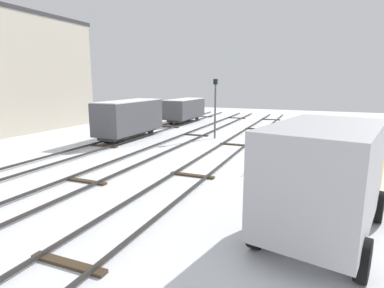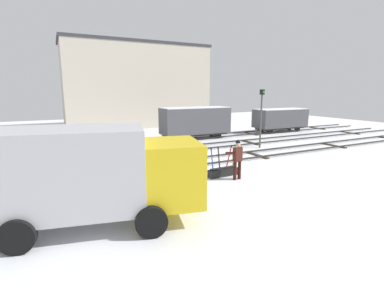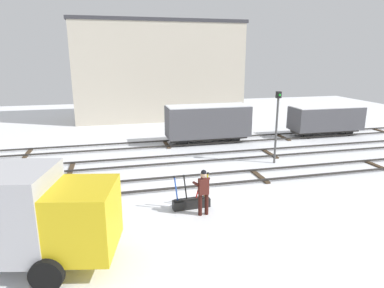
{
  "view_description": "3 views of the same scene",
  "coord_description": "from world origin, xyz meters",
  "px_view_note": "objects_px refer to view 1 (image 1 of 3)",
  "views": [
    {
      "loc": [
        -15.21,
        -4.84,
        3.93
      ],
      "look_at": [
        -1.48,
        0.86,
        0.94
      ],
      "focal_mm": 29.34,
      "sensor_mm": 36.0,
      "label": 1
    },
    {
      "loc": [
        -7.65,
        -13.39,
        3.97
      ],
      "look_at": [
        -0.4,
        1.24,
        0.86
      ],
      "focal_mm": 26.23,
      "sensor_mm": 36.0,
      "label": 2
    },
    {
      "loc": [
        -3.63,
        -14.76,
        5.96
      ],
      "look_at": [
        0.62,
        2.59,
        1.25
      ],
      "focal_mm": 31.51,
      "sensor_mm": 36.0,
      "label": 3
    }
  ],
  "objects_px": {
    "switch_lever_frame": "(267,161)",
    "signal_post": "(215,103)",
    "rail_worker": "(283,144)",
    "delivery_truck": "(329,171)",
    "freight_car_near_switch": "(129,117)",
    "freight_car_back_track": "(185,109)"
  },
  "relations": [
    {
      "from": "switch_lever_frame",
      "to": "signal_post",
      "type": "distance_m",
      "value": 7.85
    },
    {
      "from": "rail_worker",
      "to": "signal_post",
      "type": "relative_size",
      "value": 0.45
    },
    {
      "from": "rail_worker",
      "to": "signal_post",
      "type": "xyz_separation_m",
      "value": [
        5.7,
        5.24,
        1.43
      ]
    },
    {
      "from": "switch_lever_frame",
      "to": "delivery_truck",
      "type": "bearing_deg",
      "value": -160.93
    },
    {
      "from": "rail_worker",
      "to": "delivery_truck",
      "type": "bearing_deg",
      "value": -167.48
    },
    {
      "from": "rail_worker",
      "to": "freight_car_near_switch",
      "type": "relative_size",
      "value": 0.32
    },
    {
      "from": "freight_car_back_track",
      "to": "freight_car_near_switch",
      "type": "bearing_deg",
      "value": -179.51
    },
    {
      "from": "delivery_truck",
      "to": "freight_car_back_track",
      "type": "distance_m",
      "value": 22.64
    },
    {
      "from": "switch_lever_frame",
      "to": "freight_car_back_track",
      "type": "height_order",
      "value": "freight_car_back_track"
    },
    {
      "from": "freight_car_near_switch",
      "to": "signal_post",
      "type": "bearing_deg",
      "value": -66.08
    },
    {
      "from": "rail_worker",
      "to": "delivery_truck",
      "type": "xyz_separation_m",
      "value": [
        -6.26,
        -1.83,
        0.61
      ]
    },
    {
      "from": "switch_lever_frame",
      "to": "freight_car_back_track",
      "type": "xyz_separation_m",
      "value": [
        12.94,
        9.93,
        1.06
      ]
    },
    {
      "from": "signal_post",
      "to": "freight_car_back_track",
      "type": "xyz_separation_m",
      "value": [
        6.95,
        5.37,
        -1.17
      ]
    },
    {
      "from": "switch_lever_frame",
      "to": "freight_car_back_track",
      "type": "relative_size",
      "value": 0.28
    },
    {
      "from": "switch_lever_frame",
      "to": "delivery_truck",
      "type": "xyz_separation_m",
      "value": [
        -5.96,
        -2.51,
        1.4
      ]
    },
    {
      "from": "freight_car_near_switch",
      "to": "delivery_truck",
      "type": "bearing_deg",
      "value": -127.65
    },
    {
      "from": "freight_car_back_track",
      "to": "signal_post",
      "type": "bearing_deg",
      "value": -141.8
    },
    {
      "from": "freight_car_near_switch",
      "to": "freight_car_back_track",
      "type": "bearing_deg",
      "value": -0.15
    },
    {
      "from": "signal_post",
      "to": "freight_car_near_switch",
      "type": "height_order",
      "value": "signal_post"
    },
    {
      "from": "signal_post",
      "to": "freight_car_near_switch",
      "type": "relative_size",
      "value": 0.71
    },
    {
      "from": "rail_worker",
      "to": "delivery_truck",
      "type": "relative_size",
      "value": 0.3
    },
    {
      "from": "freight_car_back_track",
      "to": "freight_car_near_switch",
      "type": "distance_m",
      "value": 9.35
    }
  ]
}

